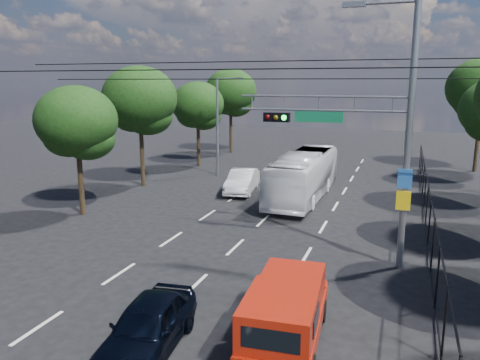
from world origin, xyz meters
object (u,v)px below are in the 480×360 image
at_px(signal_mast, 373,126).
at_px(navy_hatchback, 148,326).
at_px(red_pickup, 286,311).
at_px(white_bus, 304,175).
at_px(white_van, 242,181).

xyz_separation_m(signal_mast, navy_hatchback, (-4.75, -7.94, -4.56)).
bearing_deg(red_pickup, signal_mast, 77.05).
xyz_separation_m(white_bus, white_van, (-3.91, 0.14, -0.67)).
height_order(signal_mast, red_pickup, signal_mast).
bearing_deg(white_bus, signal_mast, -64.08).
relative_size(signal_mast, white_bus, 0.96).
distance_m(signal_mast, red_pickup, 7.93).
bearing_deg(white_van, signal_mast, -56.52).
bearing_deg(navy_hatchback, red_pickup, 17.17).
relative_size(signal_mast, red_pickup, 1.95).
height_order(signal_mast, white_bus, signal_mast).
distance_m(navy_hatchback, white_bus, 17.28).
bearing_deg(white_van, white_bus, -9.73).
height_order(navy_hatchback, white_van, white_van).
height_order(signal_mast, navy_hatchback, signal_mast).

